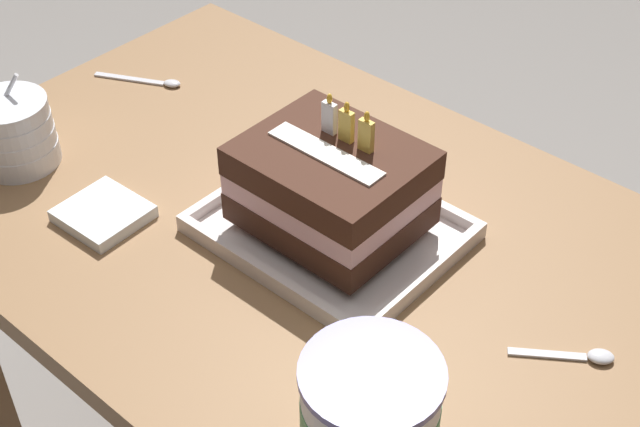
{
  "coord_description": "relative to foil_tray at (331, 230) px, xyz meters",
  "views": [
    {
      "loc": [
        0.59,
        -0.65,
        1.49
      ],
      "look_at": [
        0.01,
        0.01,
        0.76
      ],
      "focal_mm": 50.75,
      "sensor_mm": 36.0,
      "label": 1
    }
  ],
  "objects": [
    {
      "name": "dining_table",
      "position": [
        -0.03,
        -0.01,
        -0.12
      ],
      "size": [
        1.1,
        0.69,
        0.73
      ],
      "color": "olive",
      "rests_on": "ground_plane"
    },
    {
      "name": "foil_tray",
      "position": [
        0.0,
        0.0,
        0.0
      ],
      "size": [
        0.3,
        0.25,
        0.02
      ],
      "color": "silver",
      "rests_on": "dining_table"
    },
    {
      "name": "birthday_cake",
      "position": [
        0.0,
        0.0,
        0.07
      ],
      "size": [
        0.21,
        0.17,
        0.16
      ],
      "color": "#3F2217",
      "rests_on": "foil_tray"
    },
    {
      "name": "bowl_stack",
      "position": [
        -0.43,
        -0.17,
        0.04
      ],
      "size": [
        0.11,
        0.11,
        0.14
      ],
      "color": "white",
      "rests_on": "dining_table"
    },
    {
      "name": "ice_cream_tub",
      "position": [
        0.24,
        -0.23,
        0.06
      ],
      "size": [
        0.14,
        0.14,
        0.13
      ],
      "color": "white",
      "rests_on": "dining_table"
    },
    {
      "name": "serving_spoon_near_tray",
      "position": [
        0.34,
        0.03,
        -0.0
      ],
      "size": [
        0.1,
        0.08,
        0.01
      ],
      "color": "silver",
      "rests_on": "dining_table"
    },
    {
      "name": "serving_spoon_by_bowls",
      "position": [
        -0.44,
        0.09,
        -0.0
      ],
      "size": [
        0.14,
        0.08,
        0.01
      ],
      "color": "silver",
      "rests_on": "dining_table"
    },
    {
      "name": "napkin_pile",
      "position": [
        -0.24,
        -0.17,
        0.0
      ],
      "size": [
        0.11,
        0.1,
        0.02
      ],
      "color": "white",
      "rests_on": "dining_table"
    }
  ]
}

